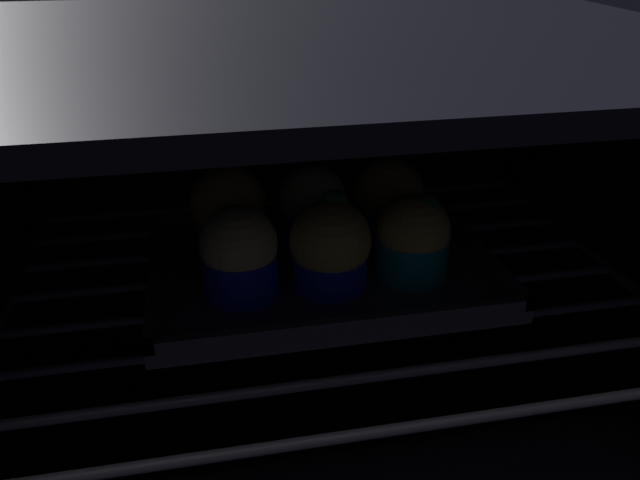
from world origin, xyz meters
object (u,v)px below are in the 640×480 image
(baking_tray, at_px, (320,266))
(muffin_row0_col1, at_px, (330,247))
(muffin_row0_col2, at_px, (413,239))
(muffin_row0_col0, at_px, (239,254))
(muffin_row1_col0, at_px, (229,211))
(muffin_row1_col2, at_px, (387,201))
(muffin_row1_col1, at_px, (315,208))

(baking_tray, relative_size, muffin_row0_col1, 3.68)
(baking_tray, height_order, muffin_row0_col2, muffin_row0_col2)
(muffin_row0_col0, relative_size, muffin_row0_col1, 0.94)
(muffin_row0_col0, bearing_deg, muffin_row1_col0, 91.81)
(muffin_row0_col2, height_order, muffin_row1_col0, muffin_row1_col0)
(muffin_row0_col0, distance_m, muffin_row1_col0, 0.08)
(muffin_row1_col0, bearing_deg, muffin_row1_col2, 1.80)
(muffin_row0_col0, xyz_separation_m, muffin_row0_col1, (0.07, -0.00, -0.00))
(muffin_row1_col0, bearing_deg, muffin_row1_col1, -1.00)
(muffin_row0_col2, bearing_deg, muffin_row1_col2, 89.23)
(muffin_row0_col1, height_order, muffin_row1_col0, muffin_row1_col0)
(muffin_row1_col1, bearing_deg, muffin_row0_col0, -135.97)
(muffin_row0_col0, bearing_deg, muffin_row1_col2, 28.49)
(muffin_row0_col2, bearing_deg, muffin_row1_col0, 153.68)
(muffin_row1_col1, bearing_deg, muffin_row1_col0, 179.00)
(muffin_row0_col2, distance_m, muffin_row1_col2, 0.08)
(baking_tray, height_order, muffin_row1_col2, muffin_row1_col2)
(muffin_row0_col2, relative_size, muffin_row1_col2, 0.98)
(muffin_row0_col2, bearing_deg, muffin_row0_col1, -176.75)
(muffin_row1_col0, relative_size, muffin_row1_col2, 1.08)
(muffin_row0_col1, xyz_separation_m, muffin_row0_col2, (0.07, 0.00, -0.00))
(muffin_row0_col1, xyz_separation_m, muffin_row1_col1, (0.00, 0.08, 0.00))
(baking_tray, xyz_separation_m, muffin_row0_col2, (0.07, -0.04, 0.04))
(muffin_row0_col2, xyz_separation_m, muffin_row1_col1, (-0.07, 0.07, 0.00))
(muffin_row0_col0, xyz_separation_m, muffin_row1_col1, (0.08, 0.07, 0.00))
(baking_tray, bearing_deg, muffin_row1_col1, 85.76)
(muffin_row0_col0, relative_size, muffin_row1_col1, 0.99)
(muffin_row0_col1, bearing_deg, muffin_row0_col2, 3.25)
(baking_tray, height_order, muffin_row1_col1, muffin_row1_col1)
(muffin_row0_col2, height_order, muffin_row1_col2, muffin_row1_col2)
(muffin_row0_col1, relative_size, muffin_row1_col2, 1.06)
(muffin_row0_col1, bearing_deg, muffin_row0_col0, 178.12)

